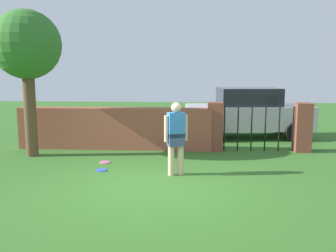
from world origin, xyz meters
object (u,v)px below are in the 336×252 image
frisbee_pink (105,162)px  tree (27,47)px  car (248,113)px  person (176,135)px  frisbee_blue (101,170)px

frisbee_pink → tree: bearing=163.9°
tree → car: 7.34m
person → frisbee_pink: bearing=130.9°
car → frisbee_pink: size_ratio=16.12×
person → frisbee_pink: person is taller
tree → frisbee_pink: tree is taller
car → frisbee_pink: bearing=-142.7°
frisbee_pink → person: bearing=-27.4°
tree → car: (6.26, 3.23, -2.05)m
person → car: size_ratio=0.37×
frisbee_blue → frisbee_pink: (-0.10, 0.73, 0.00)m
car → frisbee_blue: 6.15m
person → frisbee_blue: bearing=151.0°
frisbee_blue → tree: bearing=149.0°
tree → person: bearing=-21.6°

